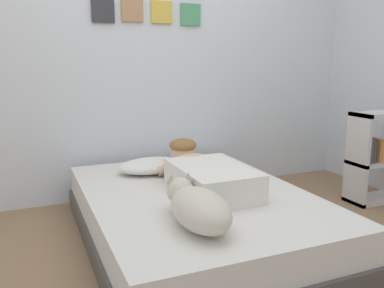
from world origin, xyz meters
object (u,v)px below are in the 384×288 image
dog (197,207)px  cell_phone (215,196)px  coffee_cup (192,167)px  person_lying (203,172)px  pillow (153,166)px  bookshelf (375,156)px  bed (195,216)px

dog → cell_phone: dog is taller
coffee_cup → cell_phone: 0.61m
person_lying → pillow: bearing=112.2°
coffee_cup → bookshelf: bearing=-12.9°
bed → coffee_cup: (0.17, 0.45, 0.20)m
bed → cell_phone: (0.07, -0.15, 0.17)m
bed → cell_phone: 0.24m
pillow → person_lying: person_lying is taller
bookshelf → cell_phone: bearing=-170.7°
person_lying → bookshelf: bookshelf is taller
coffee_cup → bookshelf: 1.53m
dog → person_lying: bearing=63.1°
bookshelf → person_lying: bearing=-177.9°
dog → bookshelf: 1.97m
dog → bookshelf: bookshelf is taller
person_lying → cell_phone: 0.23m
bookshelf → bed: bearing=-176.2°
pillow → dog: 1.06m
pillow → person_lying: (0.20, -0.48, 0.05)m
cell_phone → coffee_cup: bearing=80.9°
bed → coffee_cup: bearing=69.6°
bed → person_lying: size_ratio=2.10×
person_lying → dog: size_ratio=1.60×
pillow → bookshelf: 1.83m
coffee_cup → cell_phone: size_ratio=0.89×
bookshelf → pillow: bearing=166.5°
bed → bookshelf: size_ratio=2.57×
person_lying → bookshelf: bearing=2.1°
bed → bookshelf: bookshelf is taller
pillow → bookshelf: bearing=-13.5°
person_lying → cell_phone: person_lying is taller
coffee_cup → bookshelf: size_ratio=0.17×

